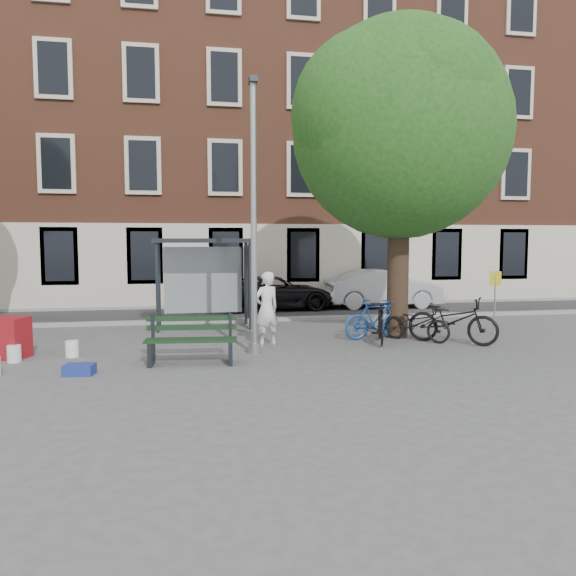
% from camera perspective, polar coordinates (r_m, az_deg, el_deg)
% --- Properties ---
extents(ground, '(90.00, 90.00, 0.00)m').
position_cam_1_polar(ground, '(12.86, -3.43, -6.65)').
color(ground, '#4C4C4F').
rests_on(ground, ground).
extents(road, '(40.00, 4.00, 0.01)m').
position_cam_1_polar(road, '(19.73, -5.87, -2.63)').
color(road, '#28282B').
rests_on(road, ground).
extents(curb_near, '(40.00, 0.25, 0.12)m').
position_cam_1_polar(curb_near, '(17.75, -5.37, -3.28)').
color(curb_near, gray).
rests_on(curb_near, ground).
extents(curb_far, '(40.00, 0.25, 0.12)m').
position_cam_1_polar(curb_far, '(21.71, -6.29, -1.81)').
color(curb_far, gray).
rests_on(curb_far, ground).
extents(building_row, '(30.00, 8.00, 14.00)m').
position_cam_1_polar(building_row, '(25.94, -7.08, 14.66)').
color(building_row, brown).
rests_on(building_row, ground).
extents(lamppost, '(0.28, 0.35, 6.11)m').
position_cam_1_polar(lamppost, '(12.60, -3.50, 5.85)').
color(lamppost, '#9EA0A3').
rests_on(lamppost, ground).
extents(tree_right, '(5.76, 5.60, 8.20)m').
position_cam_1_polar(tree_right, '(15.26, 11.56, 16.30)').
color(tree_right, black).
rests_on(tree_right, ground).
extents(bus_shelter, '(2.85, 1.45, 2.62)m').
position_cam_1_polar(bus_shelter, '(16.65, -7.25, 2.59)').
color(bus_shelter, '#1E2328').
rests_on(bus_shelter, ground).
extents(painter, '(0.78, 0.66, 1.81)m').
position_cam_1_polar(painter, '(13.73, -2.19, -2.10)').
color(painter, white).
rests_on(painter, ground).
extents(bench, '(1.93, 0.77, 0.97)m').
position_cam_1_polar(bench, '(11.89, -9.80, -5.46)').
color(bench, '#1E2328').
rests_on(bench, ground).
extents(bike_a, '(2.22, 2.00, 1.17)m').
position_cam_1_polar(bike_a, '(14.56, 16.38, -3.16)').
color(bike_a, black).
rests_on(bike_a, ground).
extents(bike_b, '(1.81, 0.77, 1.05)m').
position_cam_1_polar(bike_b, '(14.81, 8.87, -3.11)').
color(bike_b, '#1A468F').
rests_on(bike_b, ground).
extents(bike_c, '(1.67, 1.69, 0.93)m').
position_cam_1_polar(bike_c, '(14.69, 12.94, -3.49)').
color(bike_c, black).
rests_on(bike_c, ground).
extents(bike_d, '(0.95, 1.77, 1.02)m').
position_cam_1_polar(bike_d, '(14.26, 9.41, -3.48)').
color(bike_d, black).
rests_on(bike_d, ground).
extents(car_dark, '(4.63, 2.37, 1.25)m').
position_cam_1_polar(car_dark, '(20.83, -1.28, -0.49)').
color(car_dark, black).
rests_on(car_dark, ground).
extents(car_silver, '(4.50, 1.74, 1.46)m').
position_cam_1_polar(car_silver, '(21.74, 9.67, -0.06)').
color(car_silver, '#ABAEB3').
rests_on(car_silver, ground).
extents(red_stand, '(1.06, 0.89, 0.90)m').
position_cam_1_polar(red_stand, '(13.73, -26.75, -4.52)').
color(red_stand, maroon).
rests_on(red_stand, ground).
extents(blue_crate, '(0.60, 0.47, 0.20)m').
position_cam_1_polar(blue_crate, '(11.55, -20.43, -7.77)').
color(blue_crate, navy).
rests_on(blue_crate, ground).
extents(bucket_b, '(0.36, 0.36, 0.36)m').
position_cam_1_polar(bucket_b, '(13.23, -26.06, -6.02)').
color(bucket_b, white).
rests_on(bucket_b, ground).
extents(bucket_c, '(0.37, 0.37, 0.36)m').
position_cam_1_polar(bucket_c, '(13.31, -21.09, -5.79)').
color(bucket_c, white).
rests_on(bucket_c, ground).
extents(notice_sign, '(0.29, 0.13, 1.73)m').
position_cam_1_polar(notice_sign, '(16.31, 20.30, -0.19)').
color(notice_sign, '#9EA0A3').
rests_on(notice_sign, ground).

